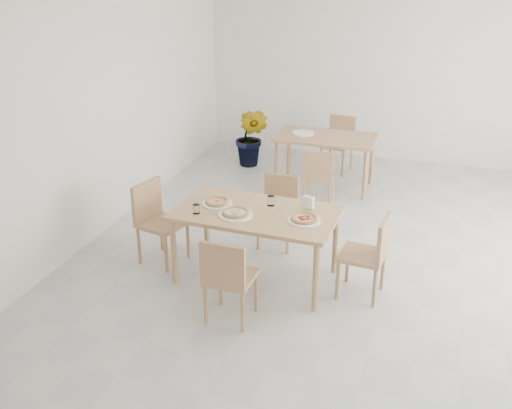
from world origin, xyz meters
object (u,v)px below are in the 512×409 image
(tumbler_a, at_px, (196,209))
(plate_mushroom, at_px, (236,215))
(plate_pepperoni, at_px, (304,221))
(tumbler_b, at_px, (271,201))
(pizza_margherita, at_px, (217,202))
(chair_south, at_px, (228,275))
(chair_back_n, at_px, (339,140))
(plate_margherita, at_px, (217,204))
(potted_plant, at_px, (251,137))
(pizza_mushroom, at_px, (236,213))
(second_table, at_px, (326,143))
(plate_empty, at_px, (303,133))
(chair_back_s, at_px, (319,174))
(chair_north, at_px, (279,205))
(pizza_pepperoni, at_px, (304,218))
(main_table, at_px, (256,218))
(napkin_holder, at_px, (308,203))
(chair_east, at_px, (371,251))
(chair_west, at_px, (156,216))

(tumbler_a, bearing_deg, plate_mushroom, 9.74)
(plate_pepperoni, xyz_separation_m, tumbler_b, (-0.41, 0.27, 0.04))
(plate_mushroom, bearing_deg, pizza_margherita, 143.28)
(chair_south, distance_m, plate_pepperoni, 0.95)
(plate_mushroom, bearing_deg, plate_pepperoni, 6.08)
(chair_south, height_order, chair_back_n, chair_south)
(plate_margherita, relative_size, potted_plant, 0.34)
(pizza_mushroom, bearing_deg, second_table, 83.93)
(plate_margherita, bearing_deg, tumbler_b, 15.19)
(tumbler_b, relative_size, plate_empty, 0.33)
(chair_back_s, bearing_deg, chair_north, 75.20)
(pizza_pepperoni, bearing_deg, main_table, 170.22)
(chair_north, height_order, tumbler_b, tumbler_b)
(plate_mushroom, relative_size, plate_pepperoni, 1.05)
(napkin_holder, distance_m, chair_back_s, 1.88)
(pizza_pepperoni, distance_m, napkin_holder, 0.31)
(chair_east, xyz_separation_m, plate_margherita, (-1.59, 0.05, 0.26))
(tumbler_b, bearing_deg, potted_plant, 111.42)
(chair_back_s, bearing_deg, chair_west, 50.65)
(chair_north, distance_m, chair_east, 1.44)
(pizza_pepperoni, bearing_deg, chair_back_s, 98.06)
(plate_margherita, xyz_separation_m, chair_back_n, (0.64, 3.48, -0.28))
(pizza_margherita, bearing_deg, chair_south, -64.05)
(chair_west, relative_size, pizza_mushroom, 3.23)
(plate_margherita, height_order, tumbler_b, tumbler_b)
(chair_back_s, bearing_deg, pizza_mushroom, 75.49)
(chair_west, height_order, pizza_pepperoni, chair_west)
(pizza_pepperoni, relative_size, plate_empty, 1.01)
(napkin_holder, bearing_deg, chair_west, -162.85)
(pizza_margherita, height_order, second_table, pizza_margherita)
(pizza_margherita, relative_size, chair_back_n, 0.38)
(tumbler_b, bearing_deg, second_table, 88.84)
(chair_east, xyz_separation_m, chair_back_n, (-0.95, 3.53, -0.01))
(pizza_margherita, distance_m, chair_back_s, 2.12)
(chair_east, bearing_deg, pizza_margherita, -85.99)
(plate_mushroom, xyz_separation_m, plate_empty, (-0.03, 2.94, 0.00))
(chair_east, relative_size, potted_plant, 0.91)
(plate_pepperoni, height_order, potted_plant, potted_plant)
(plate_mushroom, xyz_separation_m, chair_back_n, (0.37, 3.68, -0.28))
(plate_mushroom, height_order, pizza_margherita, pizza_margherita)
(plate_pepperoni, bearing_deg, pizza_mushroom, -173.92)
(pizza_pepperoni, bearing_deg, plate_margherita, 172.10)
(plate_pepperoni, bearing_deg, chair_back_n, 94.80)
(pizza_pepperoni, bearing_deg, plate_mushroom, -173.92)
(napkin_holder, bearing_deg, plate_empty, 116.27)
(chair_east, distance_m, chair_back_n, 3.65)
(plate_pepperoni, bearing_deg, chair_back_s, 98.06)
(tumbler_a, xyz_separation_m, tumbler_b, (0.65, 0.41, 0.00))
(chair_north, relative_size, pizza_pepperoni, 2.61)
(plate_mushroom, distance_m, napkin_holder, 0.75)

